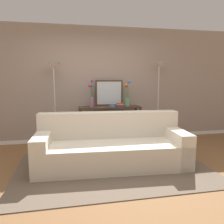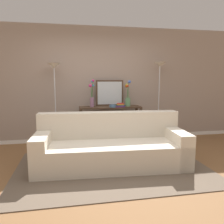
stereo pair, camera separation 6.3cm
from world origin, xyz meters
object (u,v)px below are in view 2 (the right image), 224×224
floor_lamp_right (159,79)px  wall_mirror (110,93)px  vase_tall_flowers (92,96)px  fruit_bowl (113,106)px  book_stack (120,105)px  book_row_under_console (95,141)px  vase_short_flowers (128,97)px  couch (111,147)px  floor_lamp_left (55,81)px  console_table (110,118)px

floor_lamp_right → wall_mirror: bearing=171.7°
vase_tall_flowers → fruit_bowl: (0.45, -0.14, -0.21)m
book_stack → wall_mirror: bearing=121.9°
fruit_bowl → book_row_under_console: (-0.38, 0.13, -0.82)m
book_stack → vase_short_flowers: bearing=36.4°
couch → book_row_under_console: size_ratio=6.13×
wall_mirror → vase_tall_flowers: (-0.43, -0.16, -0.06)m
floor_lamp_right → book_stack: 1.12m
wall_mirror → fruit_bowl: wall_mirror is taller
vase_tall_flowers → book_row_under_console: (0.07, -0.01, -1.03)m
fruit_bowl → book_stack: bearing=-1.4°
wall_mirror → vase_tall_flowers: vase_tall_flowers is taller
book_stack → book_row_under_console: size_ratio=0.51×
floor_lamp_right → book_stack: floor_lamp_right is taller
floor_lamp_left → fruit_bowl: (1.24, -0.13, -0.54)m
floor_lamp_right → book_stack: (-0.96, -0.13, -0.57)m
floor_lamp_left → book_row_under_console: floor_lamp_left is taller
wall_mirror → vase_short_flowers: 0.43m
vase_short_flowers → book_row_under_console: (-0.76, -0.03, -1.00)m
vase_tall_flowers → book_stack: vase_tall_flowers is taller
console_table → book_row_under_console: 0.64m
floor_lamp_left → wall_mirror: 1.27m
floor_lamp_left → vase_tall_flowers: (0.79, 0.01, -0.33)m
wall_mirror → book_stack: size_ratio=2.99×
vase_tall_flowers → fruit_bowl: 0.51m
floor_lamp_left → vase_short_flowers: size_ratio=3.04×
floor_lamp_left → book_row_under_console: (0.86, 0.00, -1.36)m
console_table → vase_tall_flowers: (-0.42, 0.01, 0.49)m
floor_lamp_left → wall_mirror: (1.23, 0.17, -0.27)m
fruit_bowl → vase_tall_flowers: bearing=163.0°
console_table → fruit_bowl: 0.31m
couch → floor_lamp_right: bearing=43.9°
couch → wall_mirror: 1.74m
book_row_under_console → console_table: bearing=0.0°
floor_lamp_left → floor_lamp_right: bearing=0.0°
floor_lamp_right → book_row_under_console: 2.06m
vase_tall_flowers → vase_short_flowers: (0.83, 0.02, -0.03)m
floor_lamp_right → book_stack: size_ratio=8.67×
floor_lamp_left → book_row_under_console: 1.61m
vase_tall_flowers → book_row_under_console: size_ratio=1.47×
console_table → wall_mirror: 0.58m
vase_short_flowers → wall_mirror: bearing=160.6°
couch → floor_lamp_right: 2.24m
couch → vase_short_flowers: bearing=64.7°
console_table → book_stack: book_stack is taller
wall_mirror → book_row_under_console: wall_mirror is taller
wall_mirror → vase_short_flowers: size_ratio=1.08×
wall_mirror → fruit_bowl: bearing=-87.0°
console_table → book_row_under_console: (-0.35, -0.00, -0.53)m
wall_mirror → vase_tall_flowers: bearing=-160.0°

